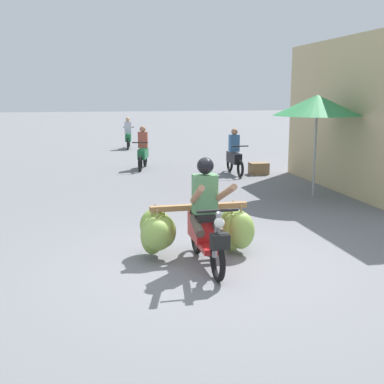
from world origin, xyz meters
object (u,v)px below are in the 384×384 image
object	(u,v)px
motorbike_distant_far_ahead	(234,156)
market_umbrella_near_shop	(317,105)
produce_crate	(259,168)
motorbike_distant_ahead_right	(128,136)
motorbike_distant_ahead_left	(143,152)
motorbike_main_loaded	(199,227)

from	to	relation	value
motorbike_distant_far_ahead	market_umbrella_near_shop	xyz separation A→B (m)	(0.89, -3.66, 1.61)
market_umbrella_near_shop	motorbike_distant_far_ahead	bearing A→B (deg)	103.68
motorbike_distant_far_ahead	market_umbrella_near_shop	size ratio (longest dim) A/B	0.67
produce_crate	market_umbrella_near_shop	bearing A→B (deg)	-87.16
motorbike_distant_ahead_right	motorbike_distant_ahead_left	bearing A→B (deg)	-90.18
motorbike_distant_ahead_left	market_umbrella_near_shop	distance (m)	6.57
produce_crate	motorbike_distant_far_ahead	bearing A→B (deg)	162.81
motorbike_distant_ahead_right	motorbike_main_loaded	bearing A→B (deg)	-90.68
motorbike_distant_far_ahead	motorbike_distant_ahead_right	bearing A→B (deg)	108.65
motorbike_distant_far_ahead	produce_crate	bearing A→B (deg)	-17.19
motorbike_main_loaded	motorbike_distant_far_ahead	size ratio (longest dim) A/B	1.15
market_umbrella_near_shop	produce_crate	size ratio (longest dim) A/B	4.33
motorbike_distant_ahead_right	motorbike_distant_far_ahead	xyz separation A→B (m)	(2.61, -7.74, 0.00)
motorbike_distant_ahead_left	motorbike_distant_far_ahead	distance (m)	3.11
market_umbrella_near_shop	motorbike_distant_ahead_left	bearing A→B (deg)	123.57
motorbike_main_loaded	market_umbrella_near_shop	xyz separation A→B (m)	(3.69, 3.81, 1.70)
motorbike_distant_far_ahead	produce_crate	distance (m)	0.85
market_umbrella_near_shop	produce_crate	world-z (taller)	market_umbrella_near_shop
motorbike_distant_ahead_right	market_umbrella_near_shop	distance (m)	12.04
motorbike_main_loaded	market_umbrella_near_shop	distance (m)	5.57
market_umbrella_near_shop	produce_crate	xyz separation A→B (m)	(-0.17, 3.44, -2.00)
motorbike_main_loaded	produce_crate	size ratio (longest dim) A/B	3.32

